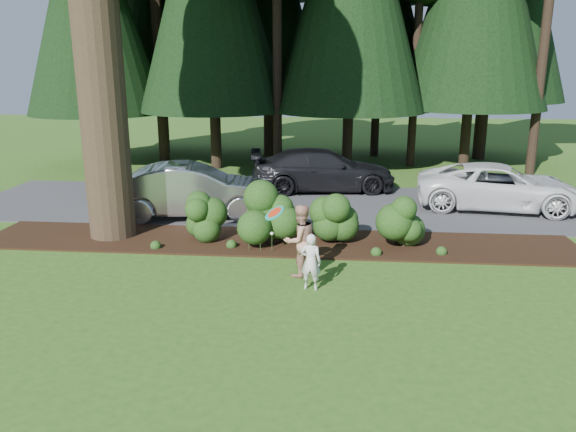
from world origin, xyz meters
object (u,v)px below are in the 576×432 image
object	(u,v)px
child	(311,262)
frisbee	(275,213)
adult	(300,241)
car_silver_wagon	(193,191)
car_dark_suv	(323,170)
car_white_suv	(500,187)

from	to	relation	value
child	frisbee	distance (m)	1.30
child	adult	world-z (taller)	adult
car_silver_wagon	frisbee	size ratio (longest dim) A/B	10.55
car_dark_suv	adult	bearing A→B (deg)	169.89
child	adult	bearing A→B (deg)	-60.76
car_silver_wagon	frisbee	world-z (taller)	frisbee
car_white_suv	adult	size ratio (longest dim) A/B	3.20
child	car_dark_suv	bearing A→B (deg)	-80.48
car_silver_wagon	car_dark_suv	bearing A→B (deg)	-54.58
adult	car_dark_suv	bearing A→B (deg)	-126.97
car_white_suv	frisbee	bearing A→B (deg)	144.68
frisbee	adult	bearing A→B (deg)	44.51
car_silver_wagon	child	size ratio (longest dim) A/B	4.06
frisbee	car_dark_suv	bearing A→B (deg)	85.45
frisbee	child	bearing A→B (deg)	-19.57
adult	child	bearing A→B (deg)	74.59
child	frisbee	bearing A→B (deg)	-10.39
car_dark_suv	adult	xyz separation A→B (m)	(-0.23, -8.86, 0.02)
car_white_suv	car_silver_wagon	bearing A→B (deg)	108.71
car_silver_wagon	car_white_suv	bearing A→B (deg)	-90.22
car_silver_wagon	frisbee	xyz separation A→B (m)	(3.19, -5.21, 0.74)
car_silver_wagon	child	distance (m)	6.79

